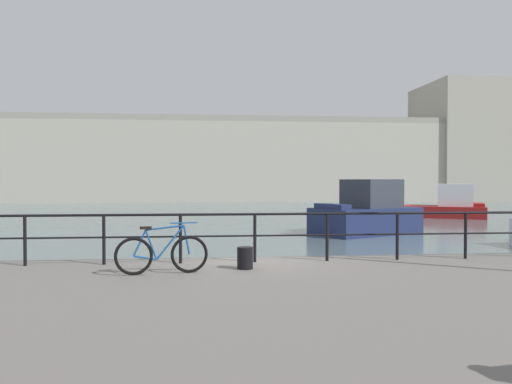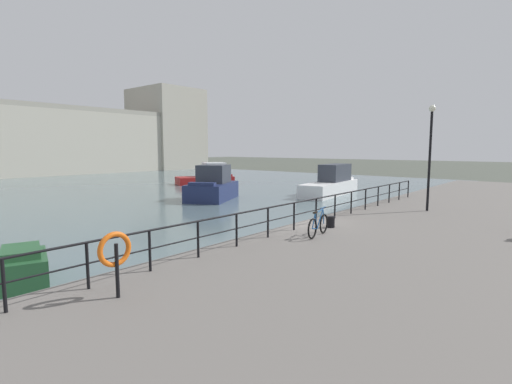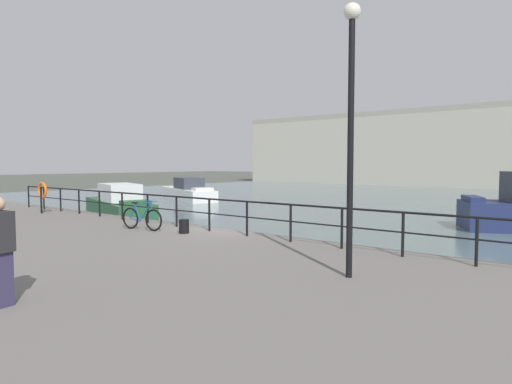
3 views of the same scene
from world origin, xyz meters
The scene contains 12 objects.
ground_plane centered at (0.00, 0.00, 0.00)m, with size 240.00×240.00×0.00m, color #4C5147.
water_basin centered at (0.00, 30.20, 0.01)m, with size 80.00×60.00×0.01m, color slate.
quay_promenade centered at (0.00, -6.50, 0.43)m, with size 56.00×13.00×0.86m, color slate.
harbor_building centered at (6.56, 53.79, 5.38)m, with size 78.22×12.17×15.40m.
moored_cabin_cruiser centered at (15.91, 22.80, 0.84)m, with size 6.75×5.24×2.39m.
moored_harbor_tender centered at (6.92, 12.66, 1.02)m, with size 5.89×4.85×2.68m.
moored_red_daysailer centered at (15.87, 7.24, 0.98)m, with size 8.36×3.18×2.59m.
quay_railing centered at (-0.78, -0.75, 1.60)m, with size 24.26×0.07×1.08m.
parked_bicycle centered at (-1.88, -1.99, 1.25)m, with size 1.76×0.32×0.98m.
mooring_bollard centered at (-0.25, -1.59, 1.08)m, with size 0.32×0.32×0.44m, color black.
life_ring_stand centered at (-9.49, -1.66, 1.83)m, with size 0.75×0.16×1.40m.
quay_lamp_post centered at (6.43, -3.31, 4.13)m, with size 0.32×0.32×5.20m.
Camera 2 is at (-13.53, -8.86, 3.96)m, focal length 26.82 mm.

